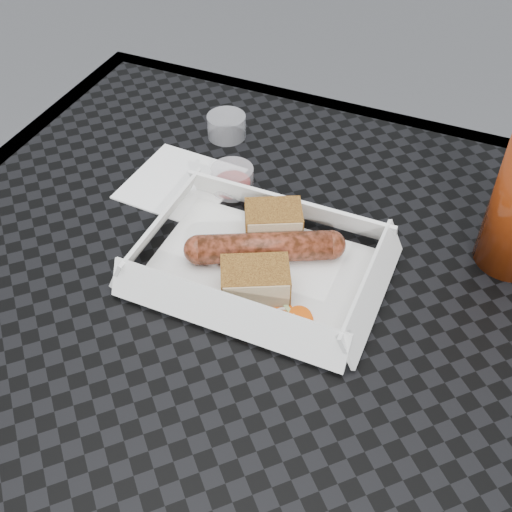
{
  "coord_description": "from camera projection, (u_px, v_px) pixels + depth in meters",
  "views": [
    {
      "loc": [
        0.17,
        -0.37,
        1.22
      ],
      "look_at": [
        -0.01,
        0.04,
        0.78
      ],
      "focal_mm": 45.0,
      "sensor_mm": 36.0,
      "label": 1
    }
  ],
  "objects": [
    {
      "name": "bread_near",
      "position": [
        273.0,
        223.0,
        0.68
      ],
      "size": [
        0.07,
        0.06,
        0.04
      ],
      "primitive_type": "cube",
      "rotation": [
        0.0,
        0.0,
        0.46
      ],
      "color": "brown",
      "rests_on": "food_tray"
    },
    {
      "name": "food_tray",
      "position": [
        260.0,
        269.0,
        0.66
      ],
      "size": [
        0.22,
        0.15,
        0.0
      ],
      "primitive_type": "cube",
      "color": "white",
      "rests_on": "patio_table"
    },
    {
      "name": "bread_far",
      "position": [
        255.0,
        281.0,
        0.63
      ],
      "size": [
        0.08,
        0.07,
        0.03
      ],
      "primitive_type": "cube",
      "rotation": [
        0.0,
        0.0,
        0.46
      ],
      "color": "brown",
      "rests_on": "food_tray"
    },
    {
      "name": "patio_table",
      "position": [
        248.0,
        353.0,
        0.68
      ],
      "size": [
        0.8,
        0.8,
        0.74
      ],
      "color": "black",
      "rests_on": "ground"
    },
    {
      "name": "bratwurst",
      "position": [
        265.0,
        247.0,
        0.66
      ],
      "size": [
        0.15,
        0.09,
        0.03
      ],
      "rotation": [
        0.0,
        0.0,
        0.46
      ],
      "color": "maroon",
      "rests_on": "food_tray"
    },
    {
      "name": "condiment_cup_empty",
      "position": [
        227.0,
        126.0,
        0.83
      ],
      "size": [
        0.05,
        0.05,
        0.03
      ],
      "primitive_type": "cylinder",
      "color": "silver",
      "rests_on": "patio_table"
    },
    {
      "name": "veg_garnish",
      "position": [
        296.0,
        320.0,
        0.61
      ],
      "size": [
        0.03,
        0.03,
        0.0
      ],
      "color": "#E45209",
      "rests_on": "food_tray"
    },
    {
      "name": "condiment_cup_sauce",
      "position": [
        232.0,
        179.0,
        0.75
      ],
      "size": [
        0.05,
        0.05,
        0.03
      ],
      "primitive_type": "cylinder",
      "color": "maroon",
      "rests_on": "patio_table"
    },
    {
      "name": "napkin",
      "position": [
        181.0,
        183.0,
        0.77
      ],
      "size": [
        0.13,
        0.13,
        0.0
      ],
      "primitive_type": "cube",
      "rotation": [
        0.0,
        0.0,
        -0.06
      ],
      "color": "white",
      "rests_on": "patio_table"
    }
  ]
}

